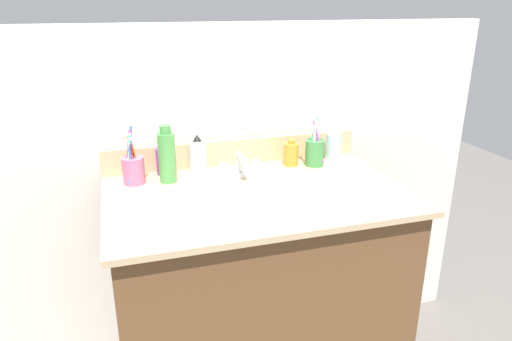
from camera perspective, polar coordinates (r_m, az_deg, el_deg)
vanity_cabinet at (r=1.64m, az=0.16°, el=-16.25°), size 0.88×0.53×0.80m
countertop at (r=1.43m, az=0.18°, el=-2.96°), size 0.91×0.57×0.02m
backsplash at (r=1.66m, az=-2.62°, el=2.32°), size 0.91×0.02×0.09m
back_wall at (r=1.79m, az=-3.01°, el=-3.57°), size 2.01×0.04×1.30m
sink_basin at (r=1.40m, az=0.15°, el=-4.54°), size 0.39×0.39×0.11m
faucet at (r=1.55m, az=-1.97°, el=0.28°), size 0.16×0.10×0.08m
bottle_toner_green at (r=1.51m, az=-10.80°, el=1.74°), size 0.06×0.06×0.19m
bottle_oil_amber at (r=1.65m, az=4.29°, el=2.03°), size 0.05×0.05×0.09m
bottle_gel_clear at (r=1.73m, az=9.39°, el=2.98°), size 0.06×0.06×0.12m
bottle_lotion_white at (r=1.60m, az=-7.11°, el=1.88°), size 0.06×0.06×0.13m
bottle_cream_purple at (r=1.59m, az=-11.19°, el=1.16°), size 0.05×0.05×0.10m
cup_pink at (r=1.53m, az=-14.73°, el=0.30°), size 0.07×0.08×0.19m
cup_green at (r=1.66m, az=7.15°, el=2.31°), size 0.07×0.07×0.18m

